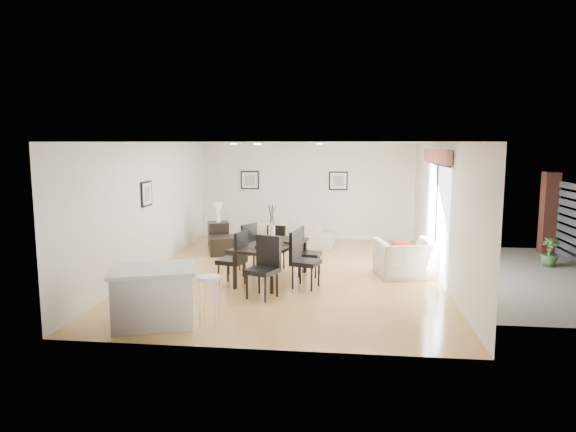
# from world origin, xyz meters

# --- Properties ---
(ground) EXTENTS (8.00, 8.00, 0.00)m
(ground) POSITION_xyz_m (0.00, 0.00, 0.00)
(ground) COLOR tan
(ground) RESTS_ON ground
(wall_back) EXTENTS (6.00, 0.04, 2.70)m
(wall_back) POSITION_xyz_m (0.00, 4.00, 1.35)
(wall_back) COLOR silver
(wall_back) RESTS_ON ground
(wall_front) EXTENTS (6.00, 0.04, 2.70)m
(wall_front) POSITION_xyz_m (0.00, -4.00, 1.35)
(wall_front) COLOR silver
(wall_front) RESTS_ON ground
(wall_left) EXTENTS (0.04, 8.00, 2.70)m
(wall_left) POSITION_xyz_m (-3.00, 0.00, 1.35)
(wall_left) COLOR silver
(wall_left) RESTS_ON ground
(wall_right) EXTENTS (0.04, 8.00, 2.70)m
(wall_right) POSITION_xyz_m (3.00, 0.00, 1.35)
(wall_right) COLOR silver
(wall_right) RESTS_ON ground
(ceiling) EXTENTS (6.00, 8.00, 0.02)m
(ceiling) POSITION_xyz_m (0.00, 0.00, 2.70)
(ceiling) COLOR white
(ceiling) RESTS_ON wall_back
(sofa) EXTENTS (2.28, 1.10, 0.64)m
(sofa) POSITION_xyz_m (-0.29, 2.80, 0.32)
(sofa) COLOR #9E9580
(sofa) RESTS_ON ground
(armchair) EXTENTS (1.34, 1.23, 0.74)m
(armchair) POSITION_xyz_m (2.34, 0.00, 0.37)
(armchair) COLOR beige
(armchair) RESTS_ON ground
(courtyard_plant_b) EXTENTS (0.44, 0.44, 0.64)m
(courtyard_plant_b) POSITION_xyz_m (5.59, 1.27, 0.32)
(courtyard_plant_b) COLOR #355725
(courtyard_plant_b) RESTS_ON ground
(dining_table) EXTENTS (1.35, 1.94, 0.74)m
(dining_table) POSITION_xyz_m (-0.30, -0.58, 0.66)
(dining_table) COLOR black
(dining_table) RESTS_ON ground
(dining_chair_wnear) EXTENTS (0.57, 0.57, 1.05)m
(dining_chair_wnear) POSITION_xyz_m (-0.92, -1.04, 0.59)
(dining_chair_wnear) COLOR black
(dining_chair_wnear) RESTS_ON ground
(dining_chair_wfar) EXTENTS (0.63, 0.63, 1.06)m
(dining_chair_wfar) POSITION_xyz_m (-0.93, -0.18, 0.59)
(dining_chair_wfar) COLOR black
(dining_chair_wfar) RESTS_ON ground
(dining_chair_enear) EXTENTS (0.60, 0.60, 1.07)m
(dining_chair_enear) POSITION_xyz_m (0.31, -0.99, 0.60)
(dining_chair_enear) COLOR black
(dining_chair_enear) RESTS_ON ground
(dining_chair_efar) EXTENTS (0.51, 0.51, 0.99)m
(dining_chair_efar) POSITION_xyz_m (0.32, -0.12, 0.55)
(dining_chair_efar) COLOR black
(dining_chair_efar) RESTS_ON ground
(dining_chair_head) EXTENTS (0.64, 0.64, 1.08)m
(dining_chair_head) POSITION_xyz_m (-0.27, -1.67, 0.60)
(dining_chair_head) COLOR black
(dining_chair_head) RESTS_ON ground
(dining_chair_foot) EXTENTS (0.52, 0.52, 0.94)m
(dining_chair_foot) POSITION_xyz_m (-0.32, 0.52, 0.53)
(dining_chair_foot) COLOR black
(dining_chair_foot) RESTS_ON ground
(vase) EXTENTS (0.84, 1.38, 0.78)m
(vase) POSITION_xyz_m (-0.30, -0.58, 1.08)
(vase) COLOR white
(vase) RESTS_ON dining_table
(coffee_table) EXTENTS (1.26, 0.98, 0.44)m
(coffee_table) POSITION_xyz_m (-1.62, 1.74, 0.22)
(coffee_table) COLOR black
(coffee_table) RESTS_ON ground
(side_table) EXTENTS (0.64, 0.64, 0.67)m
(side_table) POSITION_xyz_m (-2.14, 2.42, 0.34)
(side_table) COLOR black
(side_table) RESTS_ON ground
(table_lamp) EXTENTS (0.26, 0.26, 0.50)m
(table_lamp) POSITION_xyz_m (-2.14, 2.42, 1.00)
(table_lamp) COLOR white
(table_lamp) RESTS_ON side_table
(cushion) EXTENTS (0.34, 0.19, 0.32)m
(cushion) POSITION_xyz_m (2.23, -0.11, 0.59)
(cushion) COLOR #A71516
(cushion) RESTS_ON armchair
(kitchen_island) EXTENTS (1.47, 1.29, 0.86)m
(kitchen_island) POSITION_xyz_m (-1.70, -3.23, 0.44)
(kitchen_island) COLOR silver
(kitchen_island) RESTS_ON ground
(bar_stool) EXTENTS (0.35, 0.35, 0.76)m
(bar_stool) POSITION_xyz_m (-0.85, -3.23, 0.65)
(bar_stool) COLOR white
(bar_stool) RESTS_ON ground
(framed_print_back_left) EXTENTS (0.52, 0.04, 0.52)m
(framed_print_back_left) POSITION_xyz_m (-1.60, 3.97, 1.65)
(framed_print_back_left) COLOR black
(framed_print_back_left) RESTS_ON wall_back
(framed_print_back_right) EXTENTS (0.52, 0.04, 0.52)m
(framed_print_back_right) POSITION_xyz_m (0.90, 3.97, 1.65)
(framed_print_back_right) COLOR black
(framed_print_back_right) RESTS_ON wall_back
(framed_print_left_wall) EXTENTS (0.04, 0.52, 0.52)m
(framed_print_left_wall) POSITION_xyz_m (-2.97, -0.20, 1.65)
(framed_print_left_wall) COLOR black
(framed_print_left_wall) RESTS_ON wall_left
(sliding_door) EXTENTS (0.12, 2.70, 2.57)m
(sliding_door) POSITION_xyz_m (2.96, 0.30, 1.66)
(sliding_door) COLOR white
(sliding_door) RESTS_ON wall_right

